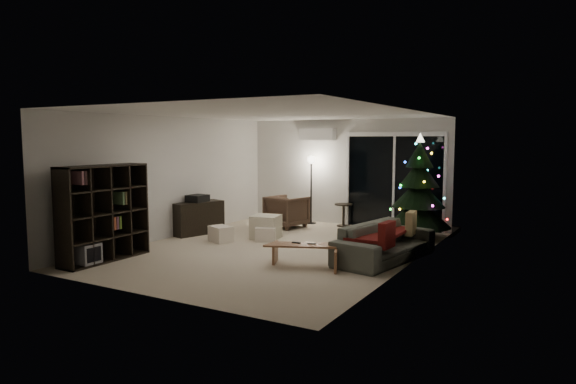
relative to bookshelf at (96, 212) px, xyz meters
name	(u,v)px	position (x,y,z in m)	size (l,w,h in m)	color
room	(332,189)	(2.71, 3.65, 0.21)	(6.50, 7.51, 2.60)	beige
bookshelf	(96,212)	(0.00, 0.00, 0.00)	(0.41, 1.61, 1.61)	black
media_cabinet	(198,218)	(0.00, 2.66, -0.46)	(0.42, 1.12, 0.70)	black
stereo	(197,198)	(0.00, 2.66, -0.03)	(0.35, 0.42, 0.15)	black
armchair	(287,211)	(1.24, 4.34, -0.44)	(0.79, 0.81, 0.74)	brown
ottoman	(266,227)	(1.54, 2.96, -0.57)	(0.53, 0.53, 0.48)	beige
cardboard_box_a	(221,234)	(0.94, 2.22, -0.65)	(0.44, 0.34, 0.32)	white
cardboard_box_b	(266,234)	(1.68, 2.72, -0.67)	(0.40, 0.30, 0.28)	white
side_table	(344,215)	(2.33, 5.12, -0.54)	(0.42, 0.42, 0.53)	black
floor_lamp	(311,191)	(1.49, 5.09, -0.02)	(0.25, 0.25, 1.57)	black
sofa	(385,242)	(4.30, 2.34, -0.49)	(2.13, 0.83, 0.62)	#565954
sofa_throw	(379,233)	(4.20, 2.34, -0.36)	(0.67, 1.54, 0.05)	#550D05
cushion_a	(411,223)	(4.55, 2.99, -0.24)	(0.12, 0.41, 0.41)	#9D8C50
cushion_b	(387,235)	(4.55, 1.69, -0.24)	(0.12, 0.41, 0.41)	#550D05
coffee_table	(304,255)	(3.32, 1.28, -0.62)	(1.16, 0.41, 0.37)	brown
remote_a	(296,243)	(3.17, 1.28, -0.43)	(0.15, 0.04, 0.02)	black
remote_b	(312,244)	(3.42, 1.33, -0.43)	(0.14, 0.04, 0.02)	slate
christmas_tree	(419,186)	(4.25, 4.52, 0.27)	(1.34, 1.34, 2.16)	black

